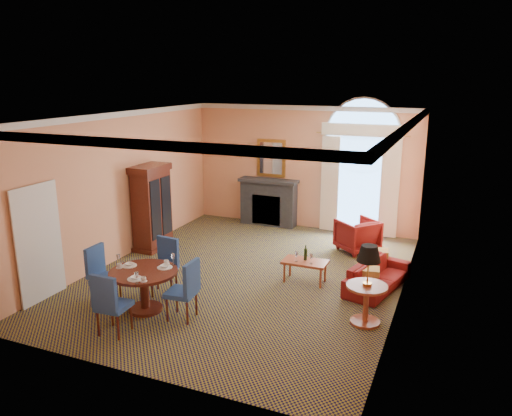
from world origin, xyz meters
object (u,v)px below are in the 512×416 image
at_px(armchair, 357,235).
at_px(side_table, 368,276).
at_px(dining_table, 144,281).
at_px(sofa, 378,276).
at_px(armoire, 152,209).
at_px(coffee_table, 305,262).

height_order(armchair, side_table, side_table).
bearing_deg(dining_table, sofa, 35.18).
relative_size(armoire, coffee_table, 2.28).
bearing_deg(side_table, sofa, 91.91).
relative_size(armchair, side_table, 0.63).
xyz_separation_m(sofa, armchair, (-0.79, 1.94, 0.13)).
relative_size(armoire, dining_table, 1.69).
relative_size(dining_table, side_table, 0.88).
bearing_deg(dining_table, coffee_table, 45.90).
xyz_separation_m(armchair, side_table, (0.84, -3.44, 0.45)).
distance_m(armoire, coffee_table, 3.98).
bearing_deg(coffee_table, side_table, -41.26).
bearing_deg(dining_table, side_table, 15.55).
distance_m(dining_table, armchair, 5.22).
distance_m(sofa, coffee_table, 1.40).
height_order(armoire, coffee_table, armoire).
relative_size(armchair, coffee_table, 0.96).
xyz_separation_m(dining_table, sofa, (3.54, 2.50, -0.29)).
height_order(dining_table, coffee_table, dining_table).
bearing_deg(armoire, sofa, -3.59).
xyz_separation_m(coffee_table, side_table, (1.42, -1.24, 0.42)).
bearing_deg(armchair, dining_table, 9.43).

